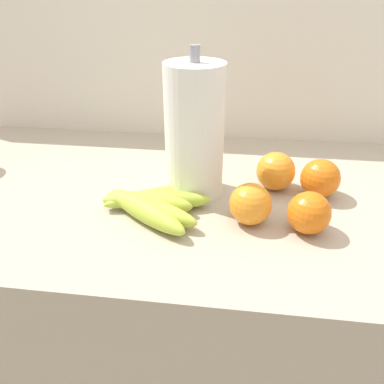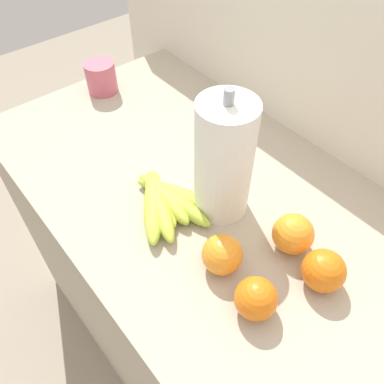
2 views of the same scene
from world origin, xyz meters
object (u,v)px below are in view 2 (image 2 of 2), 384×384
Objects in this scene: mug at (101,77)px; paper_towel_roll at (224,161)px; orange_right at (222,255)px; orange_front at (324,271)px; orange_center at (293,234)px; orange_back_right at (256,299)px; banana_bunch at (165,200)px.

paper_towel_roll is at bearing -3.54° from mug.
orange_front is at bearing 39.38° from orange_right.
paper_towel_roll is 3.31× the size of mug.
orange_front is 0.19m from orange_right.
mug is at bearing 179.99° from orange_center.
paper_towel_roll is at bearing 151.36° from orange_back_right.
orange_right is at bearing -11.66° from mug.
banana_bunch is at bearing 177.54° from orange_right.
paper_towel_roll is (-0.17, -0.03, 0.09)m from orange_center.
orange_back_right is at bearing -4.66° from banana_bunch.
orange_center is 0.28× the size of paper_towel_roll.
orange_front reaches higher than orange_right.
orange_right is (-0.05, -0.14, -0.00)m from orange_center.
orange_right is at bearing -111.50° from orange_center.
orange_center is at bearing 167.25° from orange_front.
mug is at bearing 168.34° from orange_right.
orange_center is at bearing 107.41° from orange_back_right.
orange_right is 0.18m from paper_towel_roll.
orange_front is at bearing -12.75° from orange_center.
orange_center is 1.02× the size of orange_front.
paper_towel_roll is (-0.22, 0.12, 0.10)m from orange_back_right.
orange_back_right is at bearing -8.70° from orange_right.
mug is (-0.67, 0.14, 0.01)m from orange_right.
paper_towel_roll is at bearing 52.10° from banana_bunch.
orange_front is 1.03× the size of orange_right.
mug reaches higher than orange_center.
orange_back_right is 0.27m from paper_towel_roll.
orange_front is 0.81m from mug.
orange_front is at bearing 72.94° from orange_back_right.
orange_center is at bearing -0.01° from mug.
orange_center is 0.20m from paper_towel_roll.
orange_right reaches higher than banana_bunch.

